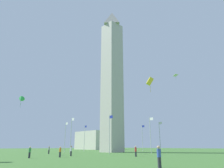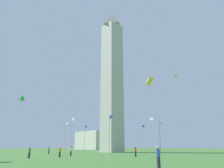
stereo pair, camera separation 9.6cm
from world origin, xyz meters
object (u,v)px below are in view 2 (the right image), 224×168
Objects in this scene: flagpole_e at (142,137)px; kite_green_delta at (21,100)px; person_white_shirt at (71,151)px; person_green_shirt at (29,152)px; flagpole_s at (85,137)px; kite_white_diamond at (176,75)px; flagpole_sw at (65,135)px; person_gray_shirt at (49,150)px; flagpole_ne at (160,135)px; flagpole_w at (71,133)px; person_orange_shirt at (60,152)px; distant_building at (95,140)px; person_red_shirt at (135,151)px; flagpole_se at (114,137)px; obelisk_monument at (112,75)px; person_blue_shirt at (158,157)px; flagpole_nw at (110,132)px; flagpole_n at (150,133)px.

flagpole_e is 40.20m from kite_green_delta.
person_white_shirt is at bearing 21.36° from kite_green_delta.
flagpole_s is at bearing 44.52° from person_green_shirt.
flagpole_sw is at bearing -148.57° from kite_white_diamond.
flagpole_sw is at bearing 22.19° from person_gray_shirt.
flagpole_ne is 25.17m from flagpole_w.
person_orange_shirt is 4.27m from person_white_shirt.
person_red_shirt is at bearing -32.80° from distant_building.
person_green_shirt is 0.65× the size of kite_green_delta.
distant_building is at bearing 23.19° from person_white_shirt.
flagpole_ne is 19.27m from flagpole_se.
obelisk_monument reaches higher than flagpole_ne.
kite_green_delta reaches higher than flagpole_ne.
flagpole_se reaches higher than person_orange_shirt.
kite_green_delta is 1.41× the size of kite_white_diamond.
flagpole_w is 5.02× the size of person_blue_shirt.
flagpole_w is 5.20× the size of person_green_shirt.
person_green_shirt is (3.87, -38.29, -3.82)m from flagpole_ne.
obelisk_monument reaches higher than flagpole_se.
flagpole_ne is 5.25× the size of person_orange_shirt.
person_white_shirt is at bearing 12.04° from person_green_shirt.
person_white_shirt is at bearing -70.80° from flagpole_e.
flagpole_e is 46.15m from distant_building.
flagpole_sw reaches higher than person_blue_shirt.
kite_white_diamond reaches higher than person_green_shirt.
flagpole_sw is (3.99, -9.63, 0.00)m from flagpole_s.
person_gray_shirt is (-0.43, -32.46, -3.80)m from flagpole_e.
person_orange_shirt is at bearing 110.09° from person_red_shirt.
kite_white_diamond is at bearing -41.69° from person_orange_shirt.
flagpole_e reaches higher than person_white_shirt.
person_red_shirt is at bearing 27.48° from kite_green_delta.
person_orange_shirt is at bearing -59.16° from obelisk_monument.
flagpole_e is 10.43m from flagpole_se.
person_green_shirt is at bearing 72.48° from person_blue_shirt.
flagpole_s is at bearing 12.19° from person_gray_shirt.
person_white_shirt is (11.98, -34.41, -3.77)m from flagpole_e.
flagpole_sw is at bearing -134.83° from obelisk_monument.
person_white_shirt is at bearing -78.11° from flagpole_nw.
flagpole_ne reaches higher than person_gray_shirt.
flagpole_n is 4.91× the size of person_white_shirt.
person_white_shirt is 34.27m from kite_white_diamond.
obelisk_monument is at bearing 87.34° from kite_green_delta.
flagpole_e is 24.33m from kite_white_diamond.
kite_white_diamond reaches higher than flagpole_nw.
person_white_shirt is (-1.64, -20.79, -3.77)m from flagpole_n.
obelisk_monument is 26.03× the size of kite_white_diamond.
kite_green_delta reaches higher than flagpole_w.
flagpole_ne is at bearing 22.50° from flagpole_s.
flagpole_ne and flagpole_e have the same top height.
obelisk_monument reaches higher than flagpole_e.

